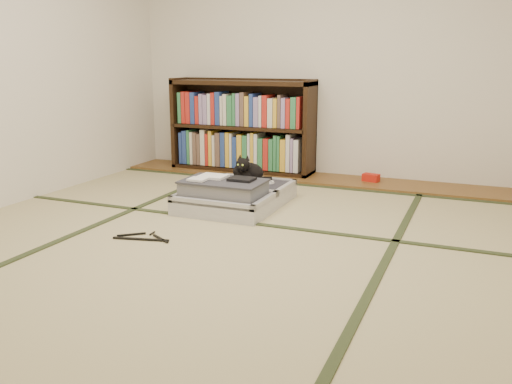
% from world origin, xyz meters
% --- Properties ---
extents(floor, '(4.50, 4.50, 0.00)m').
position_xyz_m(floor, '(0.00, 0.00, 0.00)').
color(floor, '#CCBF88').
rests_on(floor, ground).
extents(wood_strip, '(4.00, 0.50, 0.02)m').
position_xyz_m(wood_strip, '(0.00, 2.00, 0.01)').
color(wood_strip, brown).
rests_on(wood_strip, ground).
extents(red_item, '(0.17, 0.12, 0.07)m').
position_xyz_m(red_item, '(0.52, 2.03, 0.06)').
color(red_item, red).
rests_on(red_item, wood_strip).
extents(room_shell, '(4.50, 4.50, 4.50)m').
position_xyz_m(room_shell, '(0.00, 0.00, 1.46)').
color(room_shell, white).
rests_on(room_shell, ground).
extents(tatami_borders, '(4.00, 4.50, 0.01)m').
position_xyz_m(tatami_borders, '(0.00, 0.49, 0.00)').
color(tatami_borders, '#2D381E').
rests_on(tatami_borders, ground).
extents(bookcase, '(1.49, 0.34, 0.96)m').
position_xyz_m(bookcase, '(-0.83, 2.07, 0.45)').
color(bookcase, black).
rests_on(bookcase, wood_strip).
extents(suitcase, '(0.70, 0.93, 0.27)m').
position_xyz_m(suitcase, '(-0.31, 0.77, 0.10)').
color(suitcase, silver).
rests_on(suitcase, floor).
extents(cat, '(0.31, 0.31, 0.25)m').
position_xyz_m(cat, '(-0.33, 1.06, 0.23)').
color(cat, black).
rests_on(cat, suitcase).
extents(cable_coil, '(0.10, 0.10, 0.02)m').
position_xyz_m(cable_coil, '(-0.15, 1.10, 0.14)').
color(cable_coil, white).
rests_on(cable_coil, suitcase).
extents(hanger, '(0.39, 0.22, 0.01)m').
position_xyz_m(hanger, '(-0.52, -0.18, 0.01)').
color(hanger, black).
rests_on(hanger, floor).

